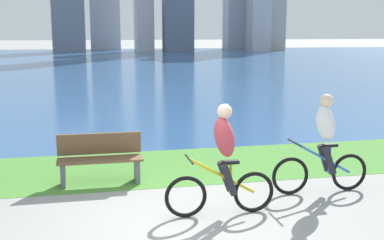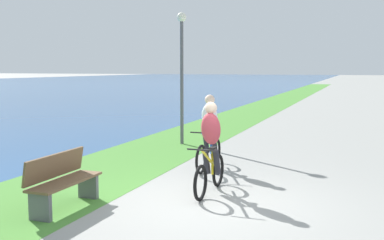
# 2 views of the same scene
# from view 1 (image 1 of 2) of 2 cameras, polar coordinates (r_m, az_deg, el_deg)

# --- Properties ---
(ground_plane) EXTENTS (300.00, 300.00, 0.00)m
(ground_plane) POSITION_cam_1_polar(r_m,az_deg,el_deg) (7.21, -1.98, -11.82)
(ground_plane) COLOR gray
(grass_strip_bayside) EXTENTS (120.00, 2.75, 0.01)m
(grass_strip_bayside) POSITION_cam_1_polar(r_m,az_deg,el_deg) (10.02, -5.03, -5.46)
(grass_strip_bayside) COLOR #478433
(grass_strip_bayside) RESTS_ON ground
(bay_water_surface) EXTENTS (300.00, 66.88, 0.00)m
(bay_water_surface) POSITION_cam_1_polar(r_m,az_deg,el_deg) (44.49, -10.70, 6.55)
(bay_water_surface) COLOR #2D568C
(bay_water_surface) RESTS_ON ground
(cyclist_lead) EXTENTS (1.67, 0.52, 1.67)m
(cyclist_lead) POSITION_cam_1_polar(r_m,az_deg,el_deg) (7.30, 3.60, -4.66)
(cyclist_lead) COLOR black
(cyclist_lead) RESTS_ON ground
(cyclist_trailing) EXTENTS (1.72, 0.52, 1.68)m
(cyclist_trailing) POSITION_cam_1_polar(r_m,az_deg,el_deg) (8.58, 14.91, -2.72)
(cyclist_trailing) COLOR black
(cyclist_trailing) RESTS_ON ground
(bench_near_path) EXTENTS (1.50, 0.47, 0.90)m
(bench_near_path) POSITION_cam_1_polar(r_m,az_deg,el_deg) (9.04, -10.54, -4.41)
(bench_near_path) COLOR brown
(bench_near_path) RESTS_ON ground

